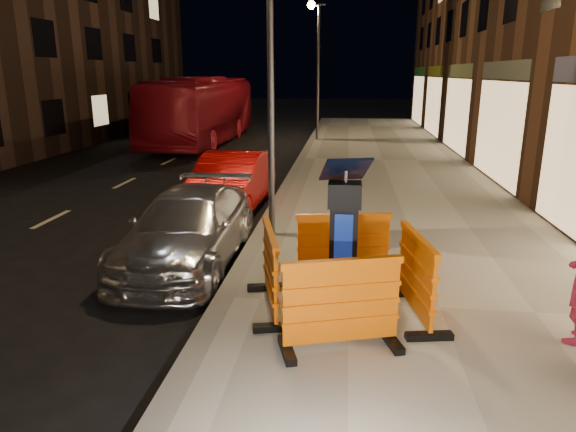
# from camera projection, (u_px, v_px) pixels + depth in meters

# --- Properties ---
(ground_plane) EXTENTS (120.00, 120.00, 0.00)m
(ground_plane) POSITION_uv_depth(u_px,v_px,m) (225.00, 307.00, 7.36)
(ground_plane) COLOR black
(ground_plane) RESTS_ON ground
(sidewalk) EXTENTS (6.00, 60.00, 0.15)m
(sidewalk) POSITION_uv_depth(u_px,v_px,m) (439.00, 313.00, 7.01)
(sidewalk) COLOR gray
(sidewalk) RESTS_ON ground
(kerb) EXTENTS (0.30, 60.00, 0.15)m
(kerb) POSITION_uv_depth(u_px,v_px,m) (225.00, 302.00, 7.34)
(kerb) COLOR slate
(kerb) RESTS_ON ground
(parking_kiosk) EXTENTS (0.74, 0.74, 1.98)m
(parking_kiosk) POSITION_uv_depth(u_px,v_px,m) (343.00, 242.00, 6.60)
(parking_kiosk) COLOR black
(parking_kiosk) RESTS_ON sidewalk
(barrier_front) EXTENTS (1.52, 0.97, 1.10)m
(barrier_front) POSITION_uv_depth(u_px,v_px,m) (341.00, 305.00, 5.81)
(barrier_front) COLOR orange
(barrier_front) RESTS_ON sidewalk
(barrier_back) EXTENTS (1.49, 0.80, 1.10)m
(barrier_back) POSITION_uv_depth(u_px,v_px,m) (343.00, 249.00, 7.63)
(barrier_back) COLOR orange
(barrier_back) RESTS_ON sidewalk
(barrier_kerbside) EXTENTS (0.91, 1.51, 1.10)m
(barrier_kerbside) POSITION_uv_depth(u_px,v_px,m) (271.00, 270.00, 6.82)
(barrier_kerbside) COLOR orange
(barrier_kerbside) RESTS_ON sidewalk
(barrier_bldgside) EXTENTS (0.82, 1.50, 1.10)m
(barrier_bldgside) POSITION_uv_depth(u_px,v_px,m) (416.00, 277.00, 6.61)
(barrier_bldgside) COLOR orange
(barrier_bldgside) RESTS_ON sidewalk
(car_silver) EXTENTS (1.75, 4.30, 1.25)m
(car_silver) POSITION_uv_depth(u_px,v_px,m) (190.00, 262.00, 9.10)
(car_silver) COLOR silver
(car_silver) RESTS_ON ground
(car_red) EXTENTS (1.61, 4.19, 1.36)m
(car_red) POSITION_uv_depth(u_px,v_px,m) (232.00, 209.00, 12.64)
(car_red) COLOR #A00909
(car_red) RESTS_ON ground
(bus_doubledecker) EXTENTS (2.63, 10.96, 3.05)m
(bus_doubledecker) POSITION_uv_depth(u_px,v_px,m) (204.00, 143.00, 24.38)
(bus_doubledecker) COLOR maroon
(bus_doubledecker) RESTS_ON ground
(street_lamp_mid) EXTENTS (0.12, 0.12, 6.00)m
(street_lamp_mid) POSITION_uv_depth(u_px,v_px,m) (271.00, 78.00, 9.35)
(street_lamp_mid) COLOR #3F3F44
(street_lamp_mid) RESTS_ON sidewalk
(street_lamp_far) EXTENTS (0.12, 0.12, 6.00)m
(street_lamp_far) POSITION_uv_depth(u_px,v_px,m) (318.00, 74.00, 23.70)
(street_lamp_far) COLOR #3F3F44
(street_lamp_far) RESTS_ON sidewalk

